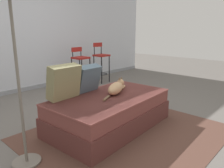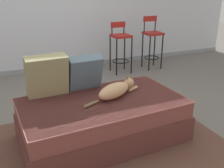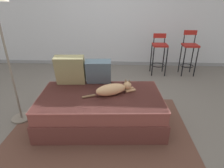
{
  "view_description": "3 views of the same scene",
  "coord_description": "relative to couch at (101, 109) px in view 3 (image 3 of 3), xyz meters",
  "views": [
    {
      "loc": [
        -2.02,
        -2.32,
        1.31
      ],
      "look_at": [
        0.15,
        -0.3,
        0.56
      ],
      "focal_mm": 35.0,
      "sensor_mm": 36.0,
      "label": 1
    },
    {
      "loc": [
        -0.86,
        -2.67,
        1.55
      ],
      "look_at": [
        0.15,
        -0.3,
        0.56
      ],
      "focal_mm": 42.0,
      "sensor_mm": 36.0,
      "label": 2
    },
    {
      "loc": [
        0.27,
        -2.61,
        1.62
      ],
      "look_at": [
        0.15,
        -0.3,
        0.56
      ],
      "focal_mm": 30.0,
      "sensor_mm": 36.0,
      "label": 3
    }
  ],
  "objects": [
    {
      "name": "throw_pillow_middle",
      "position": [
        -0.06,
        0.37,
        0.41
      ],
      "size": [
        0.38,
        0.25,
        0.39
      ],
      "color": "#4C6070",
      "rests_on": "couch"
    },
    {
      "name": "bar_stool_near_window",
      "position": [
        1.12,
        2.0,
        0.31
      ],
      "size": [
        0.32,
        0.32,
        0.91
      ],
      "color": "black",
      "rests_on": "ground"
    },
    {
      "name": "throw_pillow_corner",
      "position": [
        -0.48,
        0.34,
        0.44
      ],
      "size": [
        0.43,
        0.25,
        0.44
      ],
      "color": "#847F56",
      "rests_on": "couch"
    },
    {
      "name": "area_rug",
      "position": [
        0.0,
        -0.3,
        -0.22
      ],
      "size": [
        2.36,
        2.04,
        0.01
      ],
      "primitive_type": "cube",
      "color": "brown",
      "rests_on": "ground"
    },
    {
      "name": "couch",
      "position": [
        0.0,
        0.0,
        0.0
      ],
      "size": [
        1.72,
        1.03,
        0.44
      ],
      "color": "brown",
      "rests_on": "ground"
    },
    {
      "name": "bar_stool_by_doorway",
      "position": [
        1.79,
        2.0,
        0.33
      ],
      "size": [
        0.32,
        0.32,
        0.99
      ],
      "color": "black",
      "rests_on": "ground"
    },
    {
      "name": "ground_plane",
      "position": [
        0.0,
        0.4,
        -0.23
      ],
      "size": [
        16.0,
        16.0,
        0.0
      ],
      "primitive_type": "plane",
      "color": "#66605B",
      "rests_on": "ground"
    },
    {
      "name": "cat",
      "position": [
        0.17,
        0.03,
        0.29
      ],
      "size": [
        0.71,
        0.35,
        0.19
      ],
      "color": "tan",
      "rests_on": "couch"
    },
    {
      "name": "wall_baseboard_trim",
      "position": [
        0.0,
        2.6,
        -0.18
      ],
      "size": [
        8.0,
        0.02,
        0.09
      ],
      "primitive_type": "cube",
      "color": "gray",
      "rests_on": "ground"
    },
    {
      "name": "wall_back_panel",
      "position": [
        0.0,
        2.65,
        1.07
      ],
      "size": [
        8.0,
        0.1,
        2.6
      ],
      "primitive_type": "cube",
      "color": "silver",
      "rests_on": "ground"
    }
  ]
}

